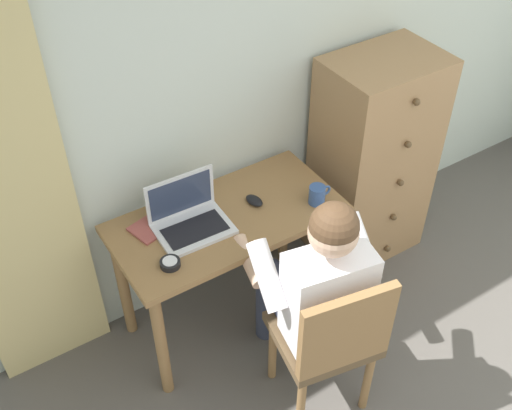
% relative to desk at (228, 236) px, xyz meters
% --- Properties ---
extents(wall_back, '(4.80, 0.05, 2.50)m').
position_rel_desk_xyz_m(wall_back, '(0.52, 0.35, 0.63)').
color(wall_back, silver).
rests_on(wall_back, ground_plane).
extents(curtain_panel, '(0.54, 0.03, 2.20)m').
position_rel_desk_xyz_m(curtain_panel, '(-0.87, 0.28, 0.48)').
color(curtain_panel, '#CCB77A').
rests_on(curtain_panel, ground_plane).
extents(desk, '(1.10, 0.55, 0.74)m').
position_rel_desk_xyz_m(desk, '(0.00, 0.00, 0.00)').
color(desk, olive).
rests_on(desk, ground_plane).
extents(dresser, '(0.60, 0.46, 1.25)m').
position_rel_desk_xyz_m(dresser, '(0.98, 0.07, 0.01)').
color(dresser, '#9E754C').
rests_on(dresser, ground_plane).
extents(chair, '(0.49, 0.47, 0.90)m').
position_rel_desk_xyz_m(chair, '(0.11, -0.69, -0.11)').
color(chair, brown).
rests_on(chair, ground_plane).
extents(person_seated, '(0.60, 0.63, 1.21)m').
position_rel_desk_xyz_m(person_seated, '(0.14, -0.51, 0.07)').
color(person_seated, '#33384C').
rests_on(person_seated, ground_plane).
extents(laptop, '(0.35, 0.26, 0.24)m').
position_rel_desk_xyz_m(laptop, '(-0.18, 0.04, 0.18)').
color(laptop, silver).
rests_on(laptop, desk).
extents(computer_mouse, '(0.08, 0.11, 0.03)m').
position_rel_desk_xyz_m(computer_mouse, '(0.16, 0.01, 0.14)').
color(computer_mouse, black).
rests_on(computer_mouse, desk).
extents(desk_clock, '(0.09, 0.09, 0.03)m').
position_rel_desk_xyz_m(desk_clock, '(-0.37, -0.14, 0.14)').
color(desk_clock, black).
rests_on(desk_clock, desk).
extents(notebook_pad, '(0.24, 0.20, 0.01)m').
position_rel_desk_xyz_m(notebook_pad, '(-0.32, 0.12, 0.13)').
color(notebook_pad, '#994742').
rests_on(notebook_pad, desk).
extents(coffee_mug, '(0.12, 0.08, 0.09)m').
position_rel_desk_xyz_m(coffee_mug, '(0.42, -0.15, 0.18)').
color(coffee_mug, '#33518C').
rests_on(coffee_mug, desk).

